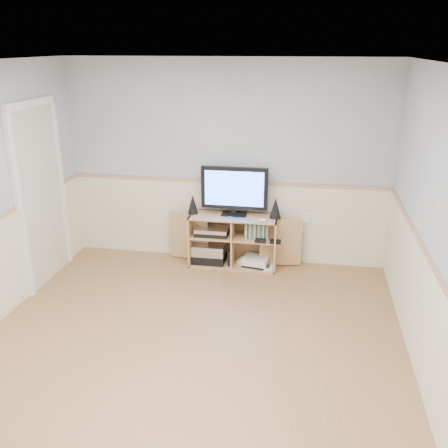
{
  "coord_description": "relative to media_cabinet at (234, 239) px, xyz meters",
  "views": [
    {
      "loc": [
        0.99,
        -3.68,
        2.64
      ],
      "look_at": [
        0.15,
        1.2,
        0.84
      ],
      "focal_mm": 40.0,
      "sensor_mm": 36.0,
      "label": 1
    }
  ],
  "objects": [
    {
      "name": "game_consoles",
      "position": [
        0.28,
        -0.06,
        -0.26
      ],
      "size": [
        0.46,
        0.31,
        0.11
      ],
      "color": "white",
      "rests_on": "media_cabinet"
    },
    {
      "name": "av_components",
      "position": [
        -0.29,
        -0.05,
        -0.11
      ],
      "size": [
        0.5,
        0.3,
        0.47
      ],
      "color": "black",
      "rests_on": "media_cabinet"
    },
    {
      "name": "game_cases",
      "position": [
        0.29,
        -0.07,
        0.15
      ],
      "size": [
        0.28,
        0.13,
        0.19
      ],
      "primitive_type": "cube",
      "color": "#3F8C3F",
      "rests_on": "media_cabinet"
    },
    {
      "name": "mouse",
      "position": [
        0.37,
        -0.19,
        0.34
      ],
      "size": [
        0.11,
        0.09,
        0.04
      ],
      "primitive_type": "ellipsoid",
      "rotation": [
        0.0,
        0.0,
        0.36
      ],
      "color": "white",
      "rests_on": "media_cabinet"
    },
    {
      "name": "room",
      "position": [
        -0.18,
        -1.95,
        0.88
      ],
      "size": [
        4.04,
        4.54,
        2.54
      ],
      "color": "tan",
      "rests_on": "ground"
    },
    {
      "name": "media_cabinet",
      "position": [
        0.0,
        0.0,
        0.0
      ],
      "size": [
        1.68,
        0.4,
        0.65
      ],
      "color": "tan",
      "rests_on": "floor"
    },
    {
      "name": "speaker_right",
      "position": [
        0.51,
        -0.03,
        0.45
      ],
      "size": [
        0.14,
        0.14,
        0.26
      ],
      "primitive_type": "cone",
      "color": "black",
      "rests_on": "media_cabinet"
    },
    {
      "name": "speaker_left",
      "position": [
        -0.51,
        -0.03,
        0.44
      ],
      "size": [
        0.13,
        0.13,
        0.24
      ],
      "primitive_type": "cone",
      "color": "black",
      "rests_on": "media_cabinet"
    },
    {
      "name": "keyboard",
      "position": [
        0.07,
        -0.19,
        0.32
      ],
      "size": [
        0.29,
        0.18,
        0.01
      ],
      "primitive_type": "cube",
      "rotation": [
        0.0,
        0.0,
        -0.25
      ],
      "color": "silver",
      "rests_on": "media_cabinet"
    },
    {
      "name": "wall_outlet",
      "position": [
        0.87,
        0.16,
        0.27
      ],
      "size": [
        0.12,
        0.03,
        0.12
      ],
      "primitive_type": "cube",
      "color": "white",
      "rests_on": "wall_back"
    },
    {
      "name": "monitor",
      "position": [
        0.0,
        -0.0,
        0.64
      ],
      "size": [
        0.81,
        0.18,
        0.6
      ],
      "color": "black",
      "rests_on": "media_cabinet"
    }
  ]
}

